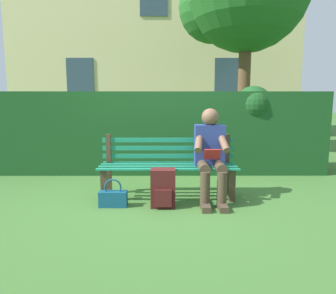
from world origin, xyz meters
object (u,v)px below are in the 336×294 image
at_px(backpack, 163,188).
at_px(person_seated, 211,153).
at_px(park_bench, 168,164).
at_px(handbag, 113,198).

bearing_deg(backpack, person_seated, -157.00).
distance_m(park_bench, backpack, 0.48).
xyz_separation_m(person_seated, handbag, (1.19, 0.25, -0.51)).
bearing_deg(handbag, person_seated, -168.12).
relative_size(person_seated, backpack, 2.53).
bearing_deg(handbag, park_bench, -147.18).
height_order(person_seated, handbag, person_seated).
distance_m(person_seated, backpack, 0.76).
relative_size(person_seated, handbag, 3.42).
xyz_separation_m(park_bench, backpack, (0.06, 0.43, -0.20)).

